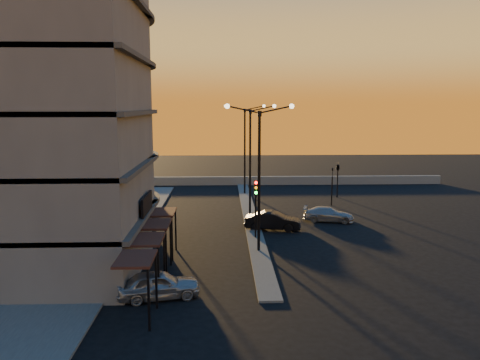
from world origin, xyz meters
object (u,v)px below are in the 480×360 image
Objects in this scene: streetlamp_mid at (250,151)px; car_wagon at (329,214)px; traffic_light_main at (256,199)px; car_hatchback at (159,285)px; car_sedan at (273,221)px.

streetlamp_mid reaches higher than car_wagon.
traffic_light_main reaches higher than car_hatchback.
traffic_light_main is 1.05× the size of car_hatchback.
car_sedan is at bearing 129.20° from car_wagon.
car_sedan is 5.41m from car_wagon.
car_hatchback is (-5.47, -17.18, -4.90)m from streetlamp_mid.
car_sedan is (6.97, 12.65, 0.01)m from car_hatchback.
car_wagon is at bearing -50.27° from car_hatchback.
streetlamp_mid is 2.32× the size of car_wagon.
car_hatchback is 19.15m from car_wagon.
traffic_light_main is (0.00, -7.13, -2.70)m from streetlamp_mid.
streetlamp_mid is 8.34m from car_wagon.
traffic_light_main reaches higher than car_wagon.
car_wagon is (4.84, 2.42, -0.11)m from car_sedan.
car_sedan is (1.50, -4.53, -4.89)m from streetlamp_mid.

